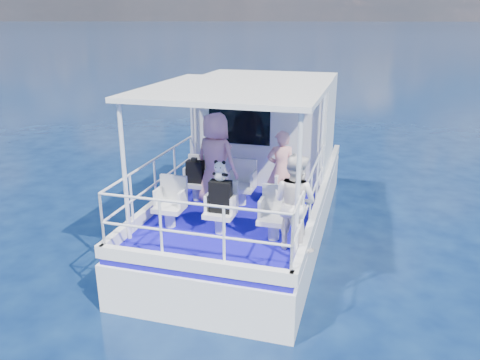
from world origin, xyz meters
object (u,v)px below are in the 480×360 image
at_px(backpack_center, 221,197).
at_px(panda, 220,171).
at_px(passenger_stbd_aft, 294,202).
at_px(passenger_port_fwd, 216,160).

height_order(backpack_center, panda, panda).
bearing_deg(passenger_stbd_aft, panda, 15.23).
bearing_deg(panda, passenger_stbd_aft, -9.73).
distance_m(passenger_stbd_aft, panda, 1.30).
xyz_separation_m(passenger_port_fwd, panda, (0.47, -1.18, 0.19)).
distance_m(passenger_port_fwd, panda, 1.28).
relative_size(passenger_stbd_aft, backpack_center, 2.88).
xyz_separation_m(backpack_center, panda, (-0.01, 0.02, 0.43)).
height_order(passenger_port_fwd, passenger_stbd_aft, passenger_port_fwd).
xyz_separation_m(passenger_stbd_aft, backpack_center, (-1.24, 0.20, -0.11)).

